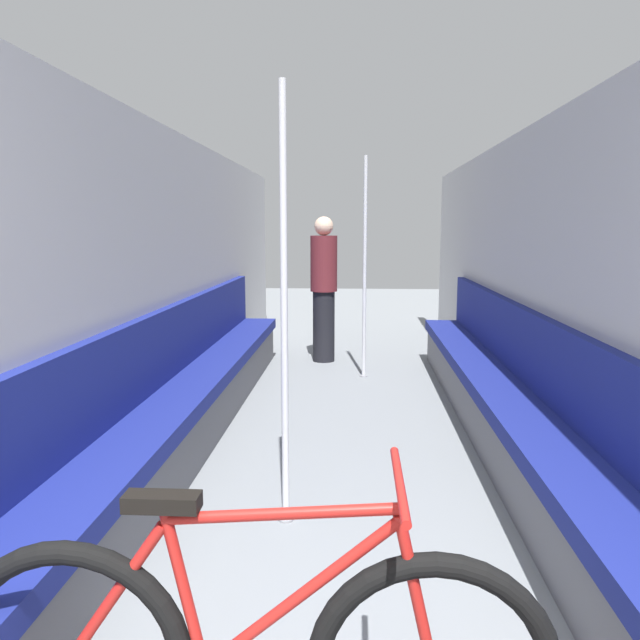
{
  "coord_description": "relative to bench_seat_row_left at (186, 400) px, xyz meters",
  "views": [
    {
      "loc": [
        0.08,
        -0.43,
        1.51
      ],
      "look_at": [
        -0.09,
        2.38,
        1.09
      ],
      "focal_mm": 35.0,
      "sensor_mm": 36.0,
      "label": 1
    }
  ],
  "objects": [
    {
      "name": "passenger_standing",
      "position": [
        0.81,
        2.81,
        0.52
      ],
      "size": [
        0.3,
        0.3,
        1.63
      ],
      "rotation": [
        0.0,
        0.0,
        -0.07
      ],
      "color": "black",
      "rests_on": "ground"
    },
    {
      "name": "wall_right",
      "position": [
        2.44,
        -0.12,
        0.8
      ],
      "size": [
        0.1,
        10.39,
        2.22
      ],
      "primitive_type": "cube",
      "color": "#B2B2B7",
      "rests_on": "ground"
    },
    {
      "name": "bench_seat_row_right",
      "position": [
        2.21,
        0.0,
        0.0
      ],
      "size": [
        0.42,
        5.94,
        0.95
      ],
      "color": "#5B5B60",
      "rests_on": "ground"
    },
    {
      "name": "grab_pole_near",
      "position": [
        0.82,
        -1.11,
        0.76
      ],
      "size": [
        0.08,
        0.08,
        2.2
      ],
      "color": "gray",
      "rests_on": "ground"
    },
    {
      "name": "grab_pole_far",
      "position": [
        1.26,
        2.08,
        0.76
      ],
      "size": [
        0.08,
        0.08,
        2.2
      ],
      "color": "gray",
      "rests_on": "ground"
    },
    {
      "name": "bench_seat_row_left",
      "position": [
        0.0,
        0.0,
        0.0
      ],
      "size": [
        0.42,
        5.94,
        0.95
      ],
      "color": "#5B5B60",
      "rests_on": "ground"
    },
    {
      "name": "wall_left",
      "position": [
        -0.23,
        -0.12,
        0.8
      ],
      "size": [
        0.1,
        10.39,
        2.22
      ],
      "primitive_type": "cube",
      "color": "#B2B2B7",
      "rests_on": "ground"
    }
  ]
}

